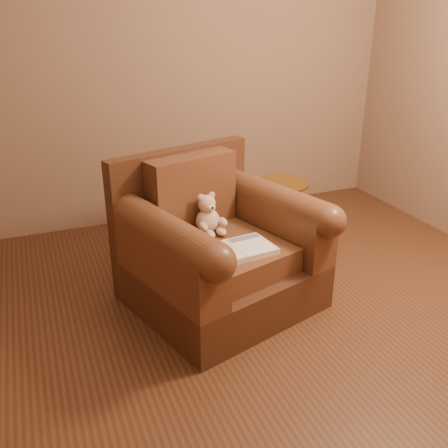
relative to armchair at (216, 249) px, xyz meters
name	(u,v)px	position (x,y,z in m)	size (l,w,h in m)	color
floor	(274,334)	(0.17, -0.49, -0.36)	(4.00, 4.00, 0.00)	#4E2D1A
room	(290,15)	(0.17, -0.49, 1.36)	(4.02, 4.02, 2.71)	#856752
armchair	(216,249)	(0.00, 0.00, 0.00)	(1.26, 1.23, 0.92)	#422516
teddy_bear	(209,218)	(-0.02, 0.08, 0.18)	(0.19, 0.22, 0.26)	#CEA990
guidebook	(236,250)	(0.03, -0.25, 0.10)	(0.46, 0.31, 0.04)	beige
side_table	(279,216)	(0.67, 0.44, -0.05)	(0.41, 0.41, 0.58)	gold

